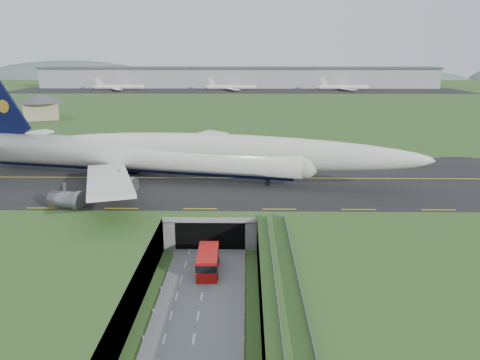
{
  "coord_description": "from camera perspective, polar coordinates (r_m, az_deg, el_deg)",
  "views": [
    {
      "loc": [
        6.17,
        -66.22,
        33.07
      ],
      "look_at": [
        4.94,
        20.0,
        9.29
      ],
      "focal_mm": 35.0,
      "sensor_mm": 36.0,
      "label": 1
    }
  ],
  "objects": [
    {
      "name": "shuttle_tram",
      "position": [
        73.17,
        -3.93,
        -9.87
      ],
      "size": [
        3.38,
        8.43,
        3.39
      ],
      "rotation": [
        0.0,
        0.0,
        0.02
      ],
      "color": "red",
      "rests_on": "ground"
    },
    {
      "name": "trench_road",
      "position": [
        67.63,
        -4.66,
        -13.82
      ],
      "size": [
        12.0,
        75.0,
        0.2
      ],
      "primitive_type": "cube",
      "color": "slate",
      "rests_on": "ground"
    },
    {
      "name": "jumbo_jet",
      "position": [
        101.36,
        -8.58,
        3.15
      ],
      "size": [
        103.13,
        63.88,
        21.59
      ],
      "rotation": [
        0.0,
        0.0,
        -0.21
      ],
      "color": "white",
      "rests_on": "ground"
    },
    {
      "name": "airfield_deck",
      "position": [
        72.99,
        -4.16,
        -8.95
      ],
      "size": [
        800.0,
        800.0,
        6.0
      ],
      "primitive_type": "cube",
      "color": "gray",
      "rests_on": "ground"
    },
    {
      "name": "service_building",
      "position": [
        210.58,
        -23.12,
        8.51
      ],
      "size": [
        24.85,
        24.85,
        10.44
      ],
      "rotation": [
        0.0,
        0.0,
        0.38
      ],
      "color": "tan",
      "rests_on": "ground"
    },
    {
      "name": "tunnel_portal",
      "position": [
        88.32,
        -3.25,
        -4.28
      ],
      "size": [
        17.0,
        22.3,
        6.0
      ],
      "color": "gray",
      "rests_on": "ground"
    },
    {
      "name": "taxiway",
      "position": [
        103.01,
        -2.65,
        0.22
      ],
      "size": [
        800.0,
        44.0,
        0.18
      ],
      "primitive_type": "cube",
      "color": "black",
      "rests_on": "airfield_deck"
    },
    {
      "name": "ground",
      "position": [
        74.28,
        -4.11,
        -11.06
      ],
      "size": [
        900.0,
        900.0,
        0.0
      ],
      "primitive_type": "plane",
      "color": "#325D25",
      "rests_on": "ground"
    },
    {
      "name": "cargo_terminal",
      "position": [
        366.19,
        -0.16,
        12.43
      ],
      "size": [
        320.0,
        67.0,
        15.6
      ],
      "color": "#B2B2B2",
      "rests_on": "ground"
    },
    {
      "name": "guideway",
      "position": [
        54.89,
        5.96,
        -15.04
      ],
      "size": [
        3.0,
        53.0,
        7.05
      ],
      "color": "#A8A8A3",
      "rests_on": "ground"
    },
    {
      "name": "distant_hills",
      "position": [
        501.0,
        7.63,
        11.04
      ],
      "size": [
        700.0,
        91.0,
        60.0
      ],
      "color": "#546460",
      "rests_on": "ground"
    }
  ]
}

